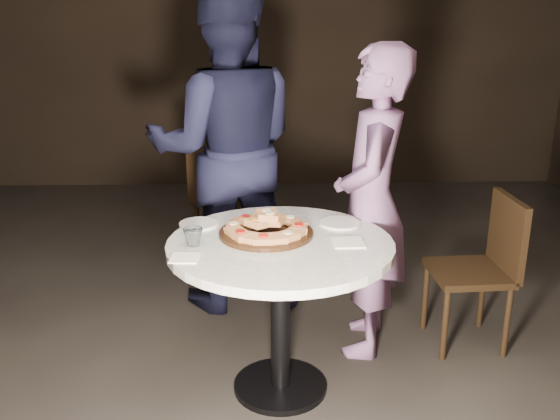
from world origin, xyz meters
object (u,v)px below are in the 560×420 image
at_px(table, 280,271).
at_px(chair_far, 226,191).
at_px(chair_right, 485,261).
at_px(diner_teal, 371,204).
at_px(diner_navy, 226,149).
at_px(serving_board, 266,233).
at_px(focaccia_pile, 266,226).
at_px(water_glass, 193,237).

distance_m(table, chair_far, 1.55).
bearing_deg(chair_right, diner_teal, -92.79).
bearing_deg(diner_navy, diner_teal, 139.74).
xyz_separation_m(chair_right, diner_navy, (-1.38, 0.56, 0.48)).
distance_m(serving_board, diner_navy, 0.94).
xyz_separation_m(table, focaccia_pile, (-0.06, 0.08, 0.19)).
bearing_deg(diner_teal, table, -37.72).
xyz_separation_m(chair_right, diner_teal, (-0.62, -0.00, 0.32)).
bearing_deg(chair_far, serving_board, 123.06).
relative_size(water_glass, diner_teal, 0.05).
distance_m(table, focaccia_pile, 0.21).
height_order(focaccia_pile, diner_navy, diner_navy).
relative_size(chair_far, diner_teal, 0.59).
bearing_deg(water_glass, focaccia_pile, 20.64).
height_order(water_glass, chair_right, water_glass).
relative_size(table, chair_right, 1.36).
xyz_separation_m(serving_board, diner_teal, (0.54, 0.33, 0.03)).
relative_size(table, serving_board, 2.61).
height_order(table, diner_teal, diner_teal).
xyz_separation_m(focaccia_pile, diner_teal, (0.54, 0.33, -0.01)).
height_order(table, chair_far, chair_far).
height_order(water_glass, diner_teal, diner_teal).
bearing_deg(diner_teal, serving_board, -47.03).
relative_size(table, diner_navy, 0.58).
bearing_deg(focaccia_pile, water_glass, -159.36).
bearing_deg(focaccia_pile, diner_teal, 31.30).
height_order(water_glass, diner_navy, diner_navy).
distance_m(serving_board, diner_teal, 0.63).
distance_m(chair_right, diner_navy, 1.56).
distance_m(focaccia_pile, chair_right, 1.24).
distance_m(table, water_glass, 0.42).
distance_m(chair_right, diner_teal, 0.70).
bearing_deg(chair_far, table, 124.80).
bearing_deg(water_glass, serving_board, 20.35).
xyz_separation_m(table, chair_far, (-0.32, 1.52, -0.07)).
bearing_deg(chair_right, table, -72.49).
bearing_deg(chair_right, serving_board, -77.14).
height_order(serving_board, chair_far, chair_far).
bearing_deg(serving_board, focaccia_pile, 79.22).
distance_m(table, chair_right, 1.18).
height_order(focaccia_pile, diner_teal, diner_teal).
bearing_deg(table, focaccia_pile, 127.00).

